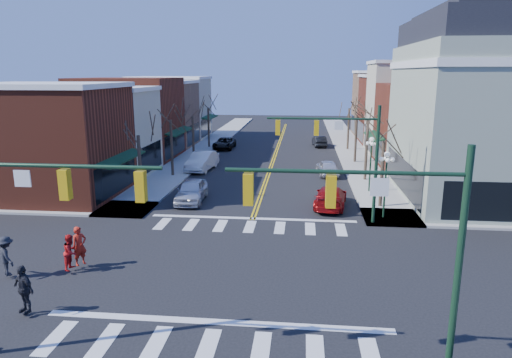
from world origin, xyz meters
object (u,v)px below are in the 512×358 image
(car_right_near, at_px, (331,197))
(pedestrian_dark_a, at_px, (23,289))
(victorian_corner, at_px, (494,107))
(car_left_mid, at_px, (202,161))
(car_left_near, at_px, (191,191))
(car_right_mid, at_px, (327,167))
(lamppost_corner, at_px, (386,173))
(pedestrian_red_b, at_px, (71,252))
(pedestrian_red_a, at_px, (80,246))
(car_right_far, at_px, (319,141))
(pedestrian_dark_b, at_px, (7,256))
(lamppost_midblock, at_px, (371,155))
(car_left_far, at_px, (224,143))

(car_right_near, xyz_separation_m, pedestrian_dark_a, (-12.33, -15.76, 0.38))
(victorian_corner, bearing_deg, car_left_mid, 161.87)
(car_left_near, height_order, car_right_mid, car_left_near)
(lamppost_corner, relative_size, pedestrian_dark_a, 2.29)
(lamppost_corner, xyz_separation_m, pedestrian_red_b, (-15.67, -9.46, -1.98))
(pedestrian_red_a, bearing_deg, pedestrian_red_b, -162.67)
(car_right_near, relative_size, pedestrian_dark_a, 2.61)
(pedestrian_dark_a, bearing_deg, car_left_near, 106.80)
(car_right_far, bearing_deg, pedestrian_dark_b, 62.56)
(lamppost_corner, bearing_deg, car_left_mid, 137.24)
(lamppost_corner, bearing_deg, pedestrian_dark_a, -139.23)
(victorian_corner, bearing_deg, pedestrian_red_a, -147.88)
(car_right_far, relative_size, pedestrian_red_a, 2.16)
(car_right_mid, height_order, pedestrian_red_a, pedestrian_red_a)
(pedestrian_dark_a, bearing_deg, car_left_mid, 113.70)
(car_left_near, distance_m, pedestrian_dark_b, 14.11)
(car_right_far, relative_size, pedestrian_red_b, 2.42)
(pedestrian_red_a, distance_m, pedestrian_dark_a, 4.42)
(lamppost_midblock, distance_m, pedestrian_dark_b, 24.88)
(car_left_far, bearing_deg, car_right_far, 16.07)
(car_right_near, distance_m, pedestrian_dark_a, 20.01)
(lamppost_corner, distance_m, car_right_mid, 12.99)
(car_left_mid, xyz_separation_m, car_right_mid, (11.72, -1.03, -0.15))
(lamppost_midblock, xyz_separation_m, pedestrian_red_b, (-15.67, -15.96, -1.98))
(victorian_corner, bearing_deg, lamppost_midblock, 176.55)
(victorian_corner, relative_size, lamppost_corner, 3.29)
(lamppost_corner, xyz_separation_m, pedestrian_dark_a, (-15.50, -13.36, -1.87))
(car_right_mid, bearing_deg, car_left_mid, -11.70)
(pedestrian_red_b, bearing_deg, car_left_far, -0.73)
(lamppost_midblock, bearing_deg, pedestrian_red_a, -135.10)
(lamppost_midblock, bearing_deg, lamppost_corner, -90.00)
(car_right_far, distance_m, pedestrian_red_a, 39.97)
(lamppost_corner, distance_m, pedestrian_dark_a, 20.55)
(car_left_far, relative_size, pedestrian_dark_b, 2.68)
(car_left_near, xyz_separation_m, pedestrian_dark_b, (-5.20, -13.12, 0.26))
(car_right_near, relative_size, pedestrian_dark_b, 2.73)
(lamppost_midblock, xyz_separation_m, pedestrian_red_a, (-15.50, -15.44, -1.87))
(car_right_far, height_order, pedestrian_dark_b, pedestrian_dark_b)
(car_right_far, relative_size, pedestrian_dark_b, 2.23)
(victorian_corner, height_order, car_left_near, victorian_corner)
(pedestrian_red_b, bearing_deg, pedestrian_red_a, -17.31)
(car_left_mid, relative_size, pedestrian_dark_a, 2.76)
(lamppost_corner, height_order, car_right_mid, lamppost_corner)
(pedestrian_red_a, bearing_deg, car_right_far, 17.51)
(car_right_mid, xyz_separation_m, pedestrian_red_b, (-12.79, -21.93, 0.27))
(car_left_mid, relative_size, pedestrian_red_a, 2.79)
(car_left_far, relative_size, car_right_mid, 1.16)
(pedestrian_red_b, relative_size, pedestrian_dark_b, 0.92)
(victorian_corner, height_order, lamppost_corner, victorian_corner)
(victorian_corner, distance_m, car_left_near, 22.33)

